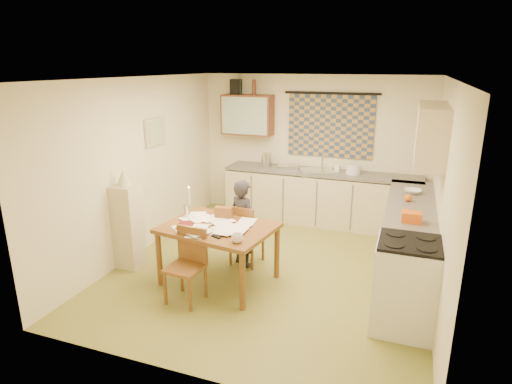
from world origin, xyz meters
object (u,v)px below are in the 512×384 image
at_px(chair_far, 246,245).
at_px(counter_right, 408,245).
at_px(person, 243,223).
at_px(stove, 405,285).
at_px(counter_back, 320,198).
at_px(shelf_stand, 128,227).
at_px(dining_table, 219,253).

bearing_deg(chair_far, counter_right, -164.16).
bearing_deg(person, stove, -174.12).
distance_m(counter_back, shelf_stand, 3.29).
distance_m(dining_table, shelf_stand, 1.33).
relative_size(counter_right, stove, 3.02).
relative_size(counter_right, person, 2.44).
distance_m(counter_back, dining_table, 2.63).
relative_size(counter_back, stove, 3.38).
relative_size(counter_back, counter_right, 1.12).
relative_size(dining_table, shelf_stand, 1.26).
xyz_separation_m(chair_far, person, (-0.03, -0.04, 0.34)).
distance_m(person, shelf_stand, 1.54).
distance_m(stove, chair_far, 2.26).
bearing_deg(stove, person, 159.12).
xyz_separation_m(counter_right, person, (-2.11, -0.37, 0.15)).
distance_m(dining_table, person, 0.60).
relative_size(dining_table, chair_far, 1.68).
relative_size(stove, chair_far, 1.13).
bearing_deg(counter_right, chair_far, -170.98).
xyz_separation_m(dining_table, chair_far, (0.14, 0.59, -0.11)).
xyz_separation_m(chair_far, shelf_stand, (-1.45, -0.62, 0.31)).
distance_m(chair_far, shelf_stand, 1.61).
bearing_deg(counter_right, stove, -90.00).
xyz_separation_m(counter_right, dining_table, (-2.22, -0.92, -0.07)).
xyz_separation_m(counter_back, counter_right, (1.47, -1.60, -0.00)).
height_order(counter_back, shelf_stand, shelf_stand).
relative_size(chair_far, shelf_stand, 0.75).
bearing_deg(counter_right, dining_table, -157.45).
bearing_deg(counter_right, shelf_stand, -164.90).
bearing_deg(stove, dining_table, 173.39).
bearing_deg(dining_table, counter_right, 31.16).
height_order(counter_right, dining_table, counter_right).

